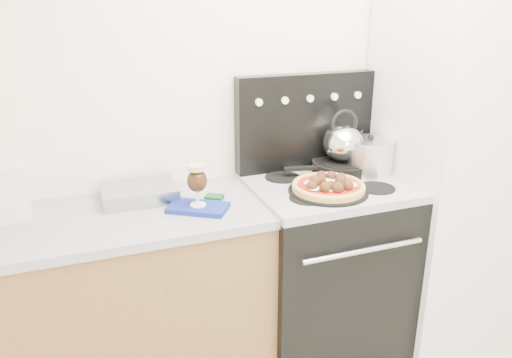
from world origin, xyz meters
name	(u,v)px	position (x,y,z in m)	size (l,w,h in m)	color
room_shell	(446,178)	(0.00, 0.29, 1.25)	(3.52, 3.01, 2.52)	#B8B19B
base_cabinet	(107,311)	(-1.02, 1.20, 0.43)	(1.45, 0.60, 0.86)	brown
countertop	(96,221)	(-1.02, 1.20, 0.88)	(1.48, 0.63, 0.04)	#9E9FAA
stove_body	(324,268)	(0.08, 1.18, 0.44)	(0.76, 0.65, 0.88)	black
cooktop	(328,187)	(0.08, 1.18, 0.90)	(0.76, 0.65, 0.04)	#ADADB2
backguard	(305,122)	(0.08, 1.45, 1.17)	(0.76, 0.08, 0.50)	black
fridge	(446,163)	(0.78, 1.15, 0.95)	(0.64, 0.68, 1.90)	silver
foil_sheet	(139,193)	(-0.82, 1.33, 0.93)	(0.34, 0.25, 0.07)	silver
oven_mitt	(198,208)	(-0.59, 1.12, 0.91)	(0.26, 0.15, 0.02)	navy
beer_glass	(197,185)	(-0.59, 1.12, 1.02)	(0.09, 0.09, 0.19)	black
pizza_pan	(328,191)	(0.02, 1.06, 0.93)	(0.38, 0.38, 0.01)	black
pizza	(328,185)	(0.02, 1.06, 0.96)	(0.34, 0.34, 0.05)	tan
skillet	(341,166)	(0.23, 1.31, 0.95)	(0.31, 0.31, 0.06)	black
tea_kettle	(343,140)	(0.23, 1.31, 1.09)	(0.21, 0.21, 0.23)	silver
stock_pot	(369,157)	(0.35, 1.23, 1.01)	(0.24, 0.24, 0.17)	silver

